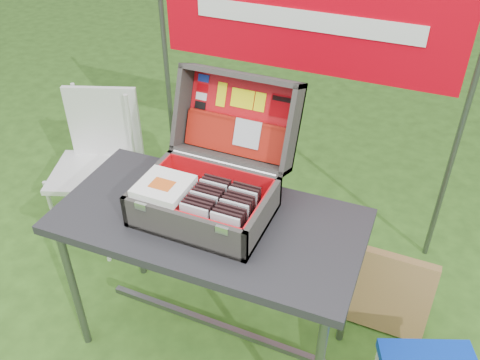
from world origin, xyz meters
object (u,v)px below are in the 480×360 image
at_px(cardboard_box, 389,293).
at_px(chair, 90,174).
at_px(table, 211,284).
at_px(suitcase, 209,161).

bearing_deg(cardboard_box, chair, -179.09).
distance_m(chair, cardboard_box, 1.76).
distance_m(table, cardboard_box, 0.90).
relative_size(suitcase, chair, 0.59).
distance_m(table, suitcase, 0.64).
relative_size(chair, cardboard_box, 2.17).
xyz_separation_m(table, suitcase, (-0.02, 0.07, 0.63)).
xyz_separation_m(table, chair, (-0.99, 0.43, 0.06)).
bearing_deg(table, suitcase, 105.37).
height_order(suitcase, cardboard_box, suitcase).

